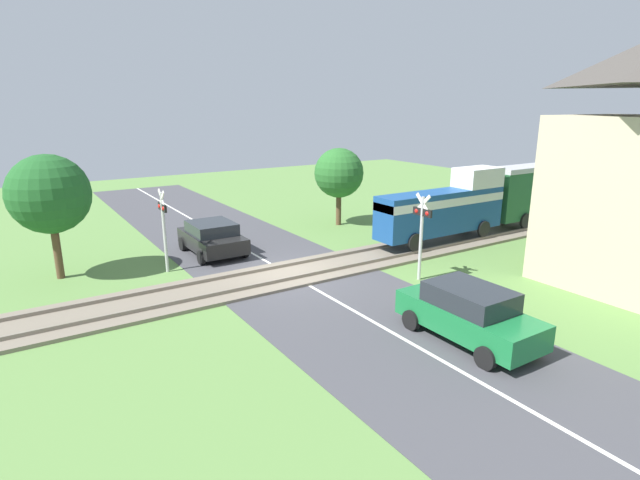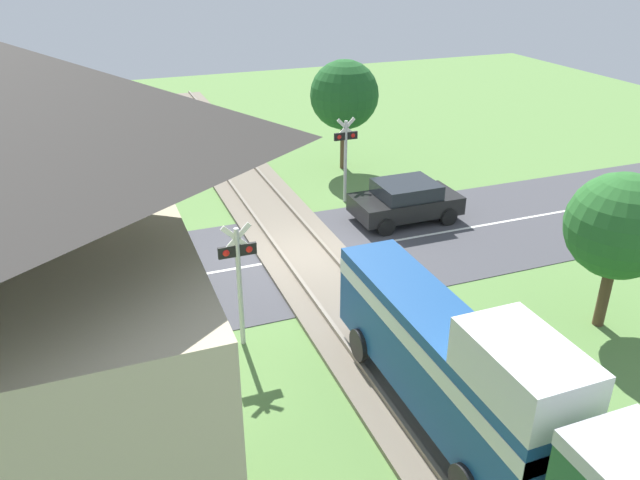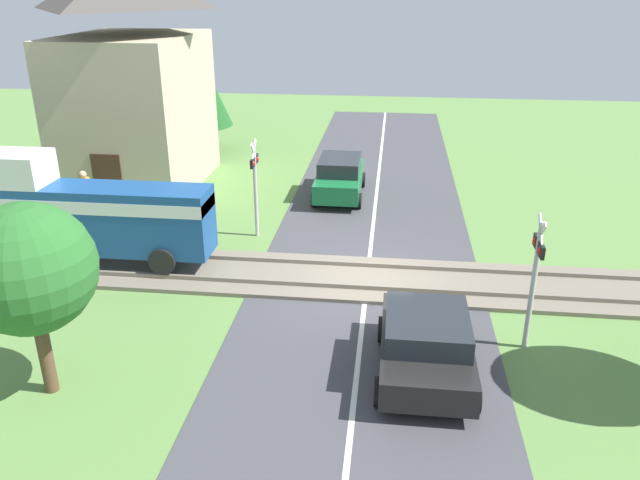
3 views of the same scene
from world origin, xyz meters
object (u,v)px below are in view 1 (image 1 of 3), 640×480
crossing_signal_east_approach (422,226)px  pedestrian_by_station (547,240)px  car_far_side (468,313)px  car_near_crossing (212,237)px  train (559,187)px  crossing_signal_west_approach (163,220)px

crossing_signal_east_approach → pedestrian_by_station: crossing_signal_east_approach is taller
car_far_side → pedestrian_by_station: size_ratio=2.34×
car_near_crossing → train: bearing=76.9°
car_near_crossing → car_far_side: size_ratio=0.91×
car_near_crossing → crossing_signal_west_approach: 3.00m
train → car_near_crossing: bearing=-103.1°
car_near_crossing → crossing_signal_west_approach: (1.31, -2.36, 1.31)m
crossing_signal_west_approach → crossing_signal_east_approach: 9.64m
crossing_signal_west_approach → pedestrian_by_station: (6.89, 13.94, -1.27)m
car_near_crossing → car_far_side: 11.95m
crossing_signal_west_approach → crossing_signal_east_approach: same height
car_far_side → crossing_signal_west_approach: size_ratio=1.26×
crossing_signal_east_approach → pedestrian_by_station: bearing=81.5°
crossing_signal_west_approach → crossing_signal_east_approach: (5.94, 7.59, 0.00)m
car_near_crossing → crossing_signal_west_approach: bearing=-61.0°
pedestrian_by_station → train: bearing=120.1°
crossing_signal_east_approach → car_far_side: bearing=-28.4°
pedestrian_by_station → crossing_signal_east_approach: bearing=-98.5°
car_far_side → crossing_signal_west_approach: bearing=-153.0°
train → car_far_side: (7.32, -15.48, -1.08)m
train → crossing_signal_west_approach: train is taller
car_far_side → car_near_crossing: bearing=-166.1°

